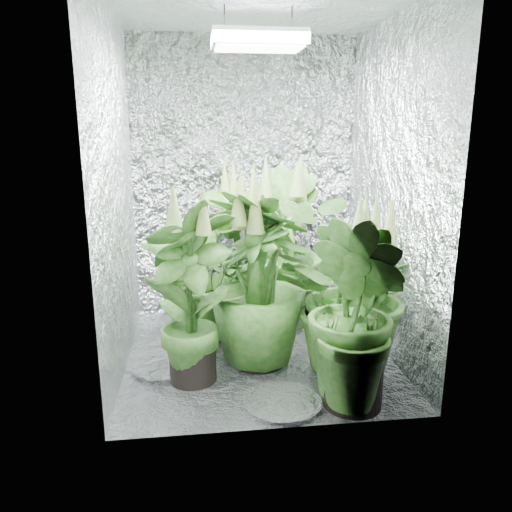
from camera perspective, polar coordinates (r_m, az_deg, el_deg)
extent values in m
plane|color=white|center=(3.18, 0.24, -11.15)|extent=(1.60, 1.60, 0.00)
cube|color=white|center=(3.68, -1.35, 8.62)|extent=(1.60, 0.02, 2.00)
cube|color=white|center=(2.11, 3.05, 4.23)|extent=(1.60, 0.02, 2.00)
cube|color=white|center=(2.90, -15.72, 6.51)|extent=(0.02, 1.60, 2.00)
cube|color=white|center=(3.10, 15.22, 7.02)|extent=(0.02, 1.60, 2.00)
cube|color=white|center=(2.94, 0.28, 26.77)|extent=(1.60, 1.60, 0.01)
cube|color=gray|center=(2.90, 0.28, 23.49)|extent=(0.50, 0.30, 0.08)
cube|color=white|center=(2.90, 0.28, 22.61)|extent=(0.46, 0.26, 0.01)
cylinder|color=black|center=(2.91, -3.62, 25.56)|extent=(0.01, 0.01, 0.13)
cylinder|color=black|center=(2.95, 4.12, 25.38)|extent=(0.01, 0.01, 0.13)
cylinder|color=black|center=(3.40, -5.62, -7.35)|extent=(0.26, 0.26, 0.23)
cylinder|color=#422916|center=(3.37, -5.66, -5.77)|extent=(0.24, 0.24, 0.03)
imported|color=#11420E|center=(3.29, -5.76, -1.91)|extent=(0.92, 0.92, 0.85)
cone|color=olive|center=(3.21, -5.93, 4.42)|extent=(0.08, 0.08, 0.23)
cylinder|color=black|center=(3.71, -2.11, -4.95)|extent=(0.32, 0.32, 0.29)
cylinder|color=#422916|center=(3.67, -2.13, -3.05)|extent=(0.30, 0.30, 0.03)
imported|color=#11420E|center=(3.59, -2.17, 1.13)|extent=(0.74, 0.74, 1.02)
cone|color=olive|center=(3.52, -2.24, 8.18)|extent=(0.10, 0.10, 0.29)
cylinder|color=black|center=(3.58, 2.94, -5.76)|extent=(0.31, 0.31, 0.27)
cylinder|color=#422916|center=(3.54, 2.97, -3.90)|extent=(0.28, 0.28, 0.03)
imported|color=#11420E|center=(3.46, 3.03, 1.13)|extent=(0.79, 0.79, 1.09)
cone|color=olive|center=(3.38, 3.14, 9.07)|extent=(0.10, 0.10, 0.27)
cylinder|color=black|center=(3.02, 0.31, -9.63)|extent=(0.32, 0.32, 0.28)
cylinder|color=#422916|center=(2.97, 0.31, -7.39)|extent=(0.29, 0.29, 0.03)
imported|color=#11420E|center=(2.88, 0.32, -2.33)|extent=(0.80, 0.80, 1.02)
cone|color=olive|center=(2.78, 0.33, 6.37)|extent=(0.10, 0.10, 0.28)
cylinder|color=black|center=(2.96, 10.26, -10.86)|extent=(0.26, 0.26, 0.24)
cylinder|color=#422916|center=(2.92, 10.35, -9.03)|extent=(0.24, 0.24, 0.03)
imported|color=#11420E|center=(2.82, 10.60, -3.88)|extent=(0.90, 0.90, 0.94)
cone|color=olive|center=(2.72, 11.00, 4.38)|extent=(0.09, 0.09, 0.24)
cylinder|color=black|center=(2.86, -7.24, -11.77)|extent=(0.26, 0.26, 0.23)
cylinder|color=#422916|center=(2.81, -7.31, -9.92)|extent=(0.24, 0.24, 0.03)
imported|color=#11420E|center=(2.70, -7.53, -3.76)|extent=(0.74, 0.74, 1.02)
cone|color=olive|center=(2.60, -7.85, 5.76)|extent=(0.08, 0.08, 0.23)
cylinder|color=black|center=(2.64, 11.02, -13.84)|extent=(0.30, 0.30, 0.27)
cylinder|color=#422916|center=(2.59, 11.15, -11.54)|extent=(0.27, 0.27, 0.03)
imported|color=#11420E|center=(2.49, 11.44, -6.04)|extent=(0.67, 0.67, 0.97)
cone|color=olive|center=(2.38, 11.94, 3.50)|extent=(0.10, 0.10, 0.27)
cylinder|color=black|center=(3.74, 8.67, -6.57)|extent=(0.15, 0.15, 0.09)
cylinder|color=black|center=(3.68, 8.77, -4.01)|extent=(0.11, 0.11, 0.11)
cylinder|color=#4C4C51|center=(3.66, 7.77, -4.05)|extent=(0.03, 0.33, 0.33)
torus|color=#4C4C51|center=(3.66, 7.77, -4.05)|extent=(0.02, 0.34, 0.34)
cube|color=white|center=(2.56, 12.80, -10.71)|extent=(0.05, 0.03, 0.08)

